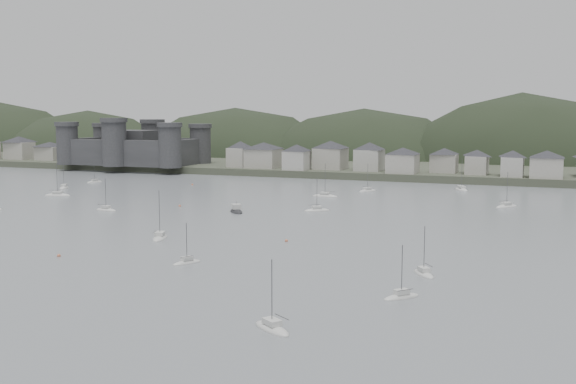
% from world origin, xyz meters
% --- Properties ---
extents(ground, '(900.00, 900.00, 0.00)m').
position_xyz_m(ground, '(0.00, 0.00, 0.00)').
color(ground, slate).
rests_on(ground, ground).
extents(far_shore_land, '(900.00, 250.00, 3.00)m').
position_xyz_m(far_shore_land, '(0.00, 295.00, 1.50)').
color(far_shore_land, '#383D2D').
rests_on(far_shore_land, ground).
extents(forested_ridge, '(851.55, 103.94, 102.57)m').
position_xyz_m(forested_ridge, '(4.83, 269.40, -11.28)').
color(forested_ridge, black).
rests_on(forested_ridge, ground).
extents(castle, '(66.00, 43.00, 20.00)m').
position_xyz_m(castle, '(-120.00, 179.80, 10.96)').
color(castle, '#333335').
rests_on(castle, far_shore_land).
extents(waterfront_town, '(451.48, 28.46, 12.92)m').
position_xyz_m(waterfront_town, '(50.59, 183.34, 8.66)').
color(waterfront_town, '#A4A295').
rests_on(waterfront_town, far_shore_land).
extents(moored_fleet, '(257.35, 177.40, 12.12)m').
position_xyz_m(moored_fleet, '(-9.89, 66.05, 0.18)').
color(moored_fleet, silver).
rests_on(moored_fleet, ground).
extents(motor_launch_far, '(7.43, 8.26, 3.96)m').
position_xyz_m(motor_launch_far, '(-14.42, 72.24, 0.29)').
color(motor_launch_far, black).
rests_on(motor_launch_far, ground).
extents(mooring_buoys, '(98.34, 124.56, 0.70)m').
position_xyz_m(mooring_buoys, '(-37.16, 53.21, 0.15)').
color(mooring_buoys, '#CF6B45').
rests_on(mooring_buoys, ground).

